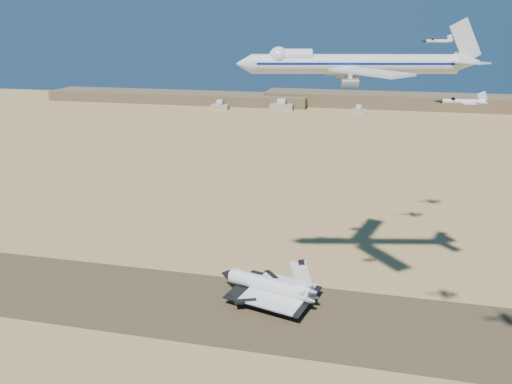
% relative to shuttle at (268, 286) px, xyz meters
% --- Properties ---
extents(ground, '(1200.00, 1200.00, 0.00)m').
position_rel_shuttle_xyz_m(ground, '(-16.54, -11.10, -5.76)').
color(ground, tan).
rests_on(ground, ground).
extents(runway, '(600.00, 50.00, 0.06)m').
position_rel_shuttle_xyz_m(runway, '(-16.54, -11.10, -5.73)').
color(runway, '#4E3827').
rests_on(runway, ground).
extents(ridgeline, '(960.00, 90.00, 18.00)m').
position_rel_shuttle_xyz_m(ridgeline, '(48.78, 516.20, 1.87)').
color(ridgeline, brown).
rests_on(ridgeline, ground).
extents(hangars, '(200.50, 29.50, 30.00)m').
position_rel_shuttle_xyz_m(hangars, '(-80.53, 467.33, -0.93)').
color(hangars, '#B2AA9D').
rests_on(hangars, ground).
extents(shuttle, '(43.72, 33.68, 21.41)m').
position_rel_shuttle_xyz_m(shuttle, '(0.00, 0.00, 0.00)').
color(shuttle, silver).
rests_on(shuttle, runway).
extents(carrier_747, '(86.98, 65.81, 21.61)m').
position_rel_shuttle_xyz_m(carrier_747, '(26.22, 7.45, 88.76)').
color(carrier_747, silver).
extents(crew_a, '(0.64, 0.76, 1.76)m').
position_rel_shuttle_xyz_m(crew_a, '(6.72, -6.31, -4.82)').
color(crew_a, orange).
rests_on(crew_a, runway).
extents(crew_b, '(0.70, 1.01, 1.91)m').
position_rel_shuttle_xyz_m(crew_b, '(5.36, -6.60, -4.74)').
color(crew_b, orange).
rests_on(crew_b, runway).
extents(crew_c, '(0.97, 1.08, 1.65)m').
position_rel_shuttle_xyz_m(crew_c, '(9.43, -9.73, -4.87)').
color(crew_c, orange).
rests_on(crew_c, runway).
extents(chase_jet_a, '(13.75, 7.54, 3.43)m').
position_rel_shuttle_xyz_m(chase_jet_a, '(59.03, -36.67, 82.84)').
color(chase_jet_a, silver).
extents(chase_jet_e, '(14.70, 8.23, 3.68)m').
position_rel_shuttle_xyz_m(chase_jet_e, '(52.22, 54.50, 86.22)').
color(chase_jet_e, silver).
extents(chase_jet_f, '(14.94, 8.68, 3.80)m').
position_rel_shuttle_xyz_m(chase_jet_f, '(64.32, 75.52, 94.79)').
color(chase_jet_f, silver).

